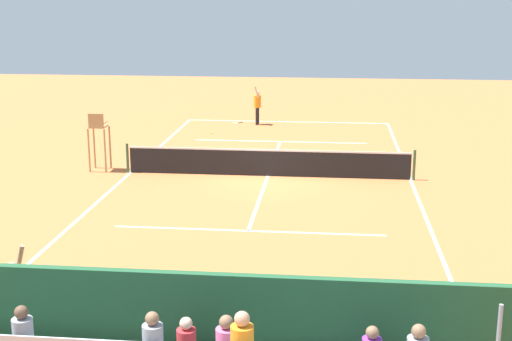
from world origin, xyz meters
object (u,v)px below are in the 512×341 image
at_px(courtside_bench, 323,340).
at_px(tennis_racket, 236,123).
at_px(umpire_chair, 98,135).
at_px(tennis_player, 257,104).
at_px(tennis_net, 268,162).
at_px(line_judge, 15,296).
at_px(tennis_ball_near, 211,133).

bearing_deg(courtside_bench, tennis_racket, -78.79).
height_order(umpire_chair, tennis_player, umpire_chair).
relative_size(tennis_net, line_judge, 5.35).
bearing_deg(tennis_net, tennis_player, -81.94).
relative_size(courtside_bench, tennis_racket, 3.27).
xyz_separation_m(courtside_bench, line_judge, (5.60, -0.23, 0.46)).
xyz_separation_m(tennis_racket, line_judge, (0.94, 23.31, 1.00)).
height_order(tennis_net, tennis_player, tennis_player).
relative_size(tennis_net, tennis_racket, 18.74).
xyz_separation_m(umpire_chair, tennis_ball_near, (-2.90, -7.36, -1.28)).
xyz_separation_m(tennis_player, tennis_racket, (1.09, -0.20, -1.00)).
bearing_deg(tennis_racket, tennis_net, 103.77).
height_order(courtside_bench, tennis_ball_near, courtside_bench).
bearing_deg(courtside_bench, tennis_ball_near, -75.31).
xyz_separation_m(courtside_bench, tennis_racket, (4.67, -23.54, -0.54)).
xyz_separation_m(umpire_chair, tennis_player, (-4.77, -9.89, -0.30)).
xyz_separation_m(tennis_net, tennis_ball_near, (3.30, -7.54, -0.47)).
height_order(tennis_net, courtside_bench, tennis_net).
xyz_separation_m(umpire_chair, tennis_racket, (-3.68, -10.09, -1.30)).
relative_size(umpire_chair, tennis_racket, 3.89).
bearing_deg(tennis_net, tennis_racket, -76.23).
bearing_deg(umpire_chair, tennis_ball_near, -111.47).
relative_size(tennis_racket, line_judge, 0.29).
distance_m(umpire_chair, courtside_bench, 15.85).
relative_size(tennis_net, tennis_player, 5.35).
bearing_deg(tennis_net, courtside_bench, 99.20).
distance_m(tennis_net, tennis_racket, 10.58).
bearing_deg(tennis_racket, line_judge, 87.70).
distance_m(umpire_chair, tennis_racket, 10.82).
distance_m(tennis_net, tennis_ball_near, 8.24).
bearing_deg(tennis_racket, tennis_ball_near, 73.88).
bearing_deg(courtside_bench, tennis_player, -81.29).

